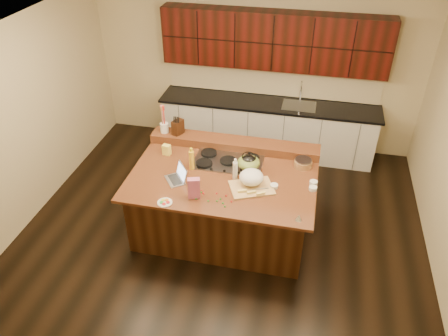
# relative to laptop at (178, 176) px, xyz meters

# --- Properties ---
(room) EXTENTS (5.52, 5.02, 2.72)m
(room) POSITION_rel_laptop_xyz_m (0.54, 0.22, 0.38)
(room) COLOR black
(room) RESTS_ON ground
(island) EXTENTS (2.40, 1.60, 0.92)m
(island) POSITION_rel_laptop_xyz_m (0.54, 0.22, -0.51)
(island) COLOR black
(island) RESTS_ON ground
(back_ledge) EXTENTS (2.40, 0.30, 0.12)m
(back_ledge) POSITION_rel_laptop_xyz_m (0.54, 0.92, 0.01)
(back_ledge) COLOR black
(back_ledge) RESTS_ON island
(cooktop) EXTENTS (0.92, 0.52, 0.05)m
(cooktop) POSITION_rel_laptop_xyz_m (0.54, 0.52, -0.04)
(cooktop) COLOR gray
(cooktop) RESTS_ON island
(back_counter) EXTENTS (3.70, 0.66, 2.40)m
(back_counter) POSITION_rel_laptop_xyz_m (0.84, 2.44, 0.01)
(back_counter) COLOR silver
(back_counter) RESTS_ON ground
(kettle) EXTENTS (0.24, 0.24, 0.19)m
(kettle) POSITION_rel_laptop_xyz_m (0.84, 0.39, 0.09)
(kettle) COLOR black
(kettle) RESTS_ON cooktop
(green_bowl) EXTENTS (0.32, 0.32, 0.16)m
(green_bowl) POSITION_rel_laptop_xyz_m (0.84, 0.39, 0.07)
(green_bowl) COLOR olive
(green_bowl) RESTS_ON cooktop
(laptop) EXTENTS (0.35, 0.37, 0.20)m
(laptop) POSITION_rel_laptop_xyz_m (0.00, 0.00, 0.00)
(laptop) COLOR #B7B7BC
(laptop) RESTS_ON island
(oil_bottle) EXTENTS (0.09, 0.09, 0.27)m
(oil_bottle) POSITION_rel_laptop_xyz_m (0.10, 0.27, 0.08)
(oil_bottle) COLOR gold
(oil_bottle) RESTS_ON island
(vinegar_bottle) EXTENTS (0.08, 0.08, 0.25)m
(vinegar_bottle) POSITION_rel_laptop_xyz_m (0.70, 0.18, 0.07)
(vinegar_bottle) COLOR silver
(vinegar_bottle) RESTS_ON island
(wooden_tray) EXTENTS (0.63, 0.56, 0.21)m
(wooden_tray) POSITION_rel_laptop_xyz_m (0.93, 0.08, 0.04)
(wooden_tray) COLOR tan
(wooden_tray) RESTS_ON island
(ramekin_a) EXTENTS (0.13, 0.13, 0.04)m
(ramekin_a) POSITION_rel_laptop_xyz_m (1.69, 0.16, -0.03)
(ramekin_a) COLOR white
(ramekin_a) RESTS_ON island
(ramekin_b) EXTENTS (0.13, 0.13, 0.04)m
(ramekin_b) POSITION_rel_laptop_xyz_m (1.21, 0.10, -0.03)
(ramekin_b) COLOR white
(ramekin_b) RESTS_ON island
(ramekin_c) EXTENTS (0.13, 0.13, 0.04)m
(ramekin_c) POSITION_rel_laptop_xyz_m (1.69, 0.28, -0.03)
(ramekin_c) COLOR white
(ramekin_c) RESTS_ON island
(strainer_bowl) EXTENTS (0.24, 0.24, 0.09)m
(strainer_bowl) POSITION_rel_laptop_xyz_m (1.53, 0.65, -0.01)
(strainer_bowl) COLOR #996B3F
(strainer_bowl) RESTS_ON island
(kitchen_timer) EXTENTS (0.10, 0.10, 0.07)m
(kitchen_timer) POSITION_rel_laptop_xyz_m (1.56, -0.43, -0.02)
(kitchen_timer) COLOR silver
(kitchen_timer) RESTS_ON island
(pink_bag) EXTENTS (0.16, 0.12, 0.27)m
(pink_bag) POSITION_rel_laptop_xyz_m (0.30, -0.30, 0.08)
(pink_bag) COLOR #BE5980
(pink_bag) RESTS_ON island
(candy_plate) EXTENTS (0.19, 0.19, 0.01)m
(candy_plate) POSITION_rel_laptop_xyz_m (-0.02, -0.48, -0.05)
(candy_plate) COLOR white
(candy_plate) RESTS_ON island
(package_box) EXTENTS (0.12, 0.09, 0.15)m
(package_box) POSITION_rel_laptop_xyz_m (-0.33, 0.53, 0.02)
(package_box) COLOR #F8E457
(package_box) RESTS_ON island
(utensil_crock) EXTENTS (0.14, 0.14, 0.14)m
(utensil_crock) POSITION_rel_laptop_xyz_m (-0.49, 0.92, 0.14)
(utensil_crock) COLOR white
(utensil_crock) RESTS_ON back_ledge
(knife_block) EXTENTS (0.16, 0.20, 0.21)m
(knife_block) POSITION_rel_laptop_xyz_m (-0.28, 0.92, 0.17)
(knife_block) COLOR black
(knife_block) RESTS_ON back_ledge
(gumdrop_0) EXTENTS (0.02, 0.02, 0.02)m
(gumdrop_0) POSITION_rel_laptop_xyz_m (0.36, -0.17, -0.04)
(gumdrop_0) COLOR red
(gumdrop_0) RESTS_ON island
(gumdrop_1) EXTENTS (0.02, 0.02, 0.02)m
(gumdrop_1) POSITION_rel_laptop_xyz_m (0.48, -0.34, -0.04)
(gumdrop_1) COLOR #198C26
(gumdrop_1) RESTS_ON island
(gumdrop_2) EXTENTS (0.02, 0.02, 0.02)m
(gumdrop_2) POSITION_rel_laptop_xyz_m (0.39, -0.22, -0.04)
(gumdrop_2) COLOR red
(gumdrop_2) RESTS_ON island
(gumdrop_3) EXTENTS (0.02, 0.02, 0.02)m
(gumdrop_3) POSITION_rel_laptop_xyz_m (0.70, -0.40, -0.04)
(gumdrop_3) COLOR #198C26
(gumdrop_3) RESTS_ON island
(gumdrop_4) EXTENTS (0.02, 0.02, 0.02)m
(gumdrop_4) POSITION_rel_laptop_xyz_m (0.76, -0.29, -0.04)
(gumdrop_4) COLOR red
(gumdrop_4) RESTS_ON island
(gumdrop_5) EXTENTS (0.02, 0.02, 0.02)m
(gumdrop_5) POSITION_rel_laptop_xyz_m (0.66, -0.35, -0.04)
(gumdrop_5) COLOR #198C26
(gumdrop_5) RESTS_ON island
(gumdrop_6) EXTENTS (0.02, 0.02, 0.02)m
(gumdrop_6) POSITION_rel_laptop_xyz_m (0.35, -0.27, -0.04)
(gumdrop_6) COLOR red
(gumdrop_6) RESTS_ON island
(gumdrop_7) EXTENTS (0.02, 0.02, 0.02)m
(gumdrop_7) POSITION_rel_laptop_xyz_m (0.58, -0.32, -0.04)
(gumdrop_7) COLOR #198C26
(gumdrop_7) RESTS_ON island
(gumdrop_8) EXTENTS (0.02, 0.02, 0.02)m
(gumdrop_8) POSITION_rel_laptop_xyz_m (0.67, -0.20, -0.04)
(gumdrop_8) COLOR red
(gumdrop_8) RESTS_ON island
(gumdrop_9) EXTENTS (0.02, 0.02, 0.02)m
(gumdrop_9) POSITION_rel_laptop_xyz_m (0.33, -0.34, -0.04)
(gumdrop_9) COLOR #198C26
(gumdrop_9) RESTS_ON island
(gumdrop_10) EXTENTS (0.02, 0.02, 0.02)m
(gumdrop_10) POSITION_rel_laptop_xyz_m (0.55, -0.18, -0.04)
(gumdrop_10) COLOR red
(gumdrop_10) RESTS_ON island
(gumdrop_11) EXTENTS (0.02, 0.02, 0.02)m
(gumdrop_11) POSITION_rel_laptop_xyz_m (0.36, -0.20, -0.04)
(gumdrop_11) COLOR #198C26
(gumdrop_11) RESTS_ON island
(gumdrop_12) EXTENTS (0.02, 0.02, 0.02)m
(gumdrop_12) POSITION_rel_laptop_xyz_m (0.38, -0.20, -0.04)
(gumdrop_12) COLOR red
(gumdrop_12) RESTS_ON island
(gumdrop_13) EXTENTS (0.02, 0.02, 0.02)m
(gumdrop_13) POSITION_rel_laptop_xyz_m (0.62, -0.28, -0.04)
(gumdrop_13) COLOR #198C26
(gumdrop_13) RESTS_ON island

